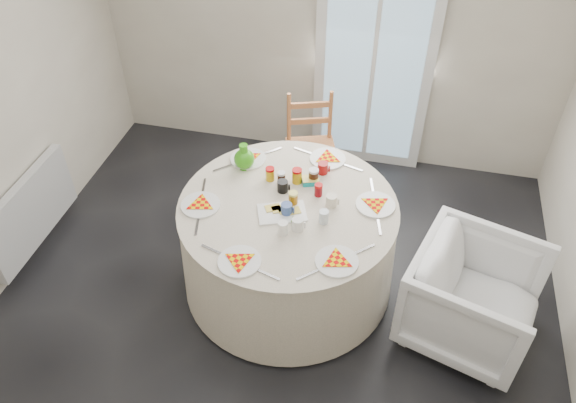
% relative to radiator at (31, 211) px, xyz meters
% --- Properties ---
extents(floor, '(4.00, 4.00, 0.00)m').
position_rel_radiator_xyz_m(floor, '(1.94, -0.20, -0.38)').
color(floor, black).
rests_on(floor, ground).
extents(wall_back, '(4.00, 0.02, 2.60)m').
position_rel_radiator_xyz_m(wall_back, '(1.94, 1.80, 0.92)').
color(wall_back, '#BCB5A3').
rests_on(wall_back, floor).
extents(glass_door, '(1.00, 0.08, 2.10)m').
position_rel_radiator_xyz_m(glass_door, '(2.34, 1.75, 0.67)').
color(glass_door, silver).
rests_on(glass_door, floor).
extents(radiator, '(0.07, 1.00, 0.55)m').
position_rel_radiator_xyz_m(radiator, '(0.00, 0.00, 0.00)').
color(radiator, silver).
rests_on(radiator, floor).
extents(table, '(1.53, 1.53, 0.77)m').
position_rel_radiator_xyz_m(table, '(1.98, 0.10, -0.01)').
color(table, beige).
rests_on(table, floor).
extents(wooden_chair, '(0.51, 0.50, 0.91)m').
position_rel_radiator_xyz_m(wooden_chair, '(1.94, 1.16, 0.09)').
color(wooden_chair, '#BD7C49').
rests_on(wooden_chair, floor).
extents(armchair, '(0.92, 0.96, 0.80)m').
position_rel_radiator_xyz_m(armchair, '(3.27, -0.07, 0.01)').
color(armchair, white).
rests_on(armchair, floor).
extents(place_settings, '(1.78, 1.78, 0.03)m').
position_rel_radiator_xyz_m(place_settings, '(1.98, 0.10, 0.39)').
color(place_settings, silver).
rests_on(place_settings, table).
extents(jar_cluster, '(0.42, 0.23, 0.12)m').
position_rel_radiator_xyz_m(jar_cluster, '(1.97, 0.29, 0.44)').
color(jar_cluster, '#925D23').
rests_on(jar_cluster, table).
extents(butter_tub, '(0.14, 0.12, 0.05)m').
position_rel_radiator_xyz_m(butter_tub, '(2.08, 0.36, 0.41)').
color(butter_tub, '#0E98A2').
rests_on(butter_tub, table).
extents(green_pitcher, '(0.17, 0.17, 0.19)m').
position_rel_radiator_xyz_m(green_pitcher, '(1.58, 0.43, 0.49)').
color(green_pitcher, '#349D14').
rests_on(green_pitcher, table).
extents(cheese_platter, '(0.36, 0.30, 0.04)m').
position_rel_radiator_xyz_m(cheese_platter, '(1.96, 0.02, 0.39)').
color(cheese_platter, white).
rests_on(cheese_platter, table).
extents(mugs_glasses, '(0.71, 0.71, 0.10)m').
position_rel_radiator_xyz_m(mugs_glasses, '(2.09, 0.12, 0.43)').
color(mugs_glasses, '#959595').
rests_on(mugs_glasses, table).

